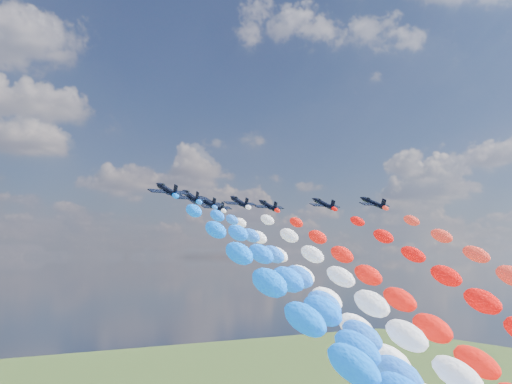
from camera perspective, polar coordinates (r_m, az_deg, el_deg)
jet_0 at (r=122.93m, az=-8.44°, el=0.20°), size 8.63×11.38×5.97m
jet_1 at (r=135.23m, az=-6.21°, el=-0.41°), size 8.63×11.37×5.97m
jet_2 at (r=148.48m, az=-4.69°, el=-0.94°), size 8.31×11.14×5.97m
trail_2 at (r=99.11m, az=11.59°, el=-16.68°), size 6.52×118.94×66.94m
jet_3 at (r=148.22m, az=-1.58°, el=-0.95°), size 8.51×11.29×5.97m
trail_3 at (r=101.13m, az=16.23°, el=-16.34°), size 6.52×118.94×66.94m
jet_4 at (r=159.74m, az=-3.81°, el=-1.32°), size 8.32×11.15×5.97m
trail_4 at (r=110.45m, az=11.17°, el=-15.59°), size 6.52×118.94×66.94m
jet_5 at (r=158.29m, az=1.15°, el=-1.29°), size 8.59×11.35×5.97m
trail_5 at (r=112.78m, az=18.43°, el=-15.19°), size 6.52×118.94×66.94m
jet_6 at (r=154.58m, az=6.45°, el=-1.13°), size 8.26×11.11×5.97m
jet_7 at (r=153.60m, az=11.06°, el=-1.02°), size 8.32×11.15×5.97m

